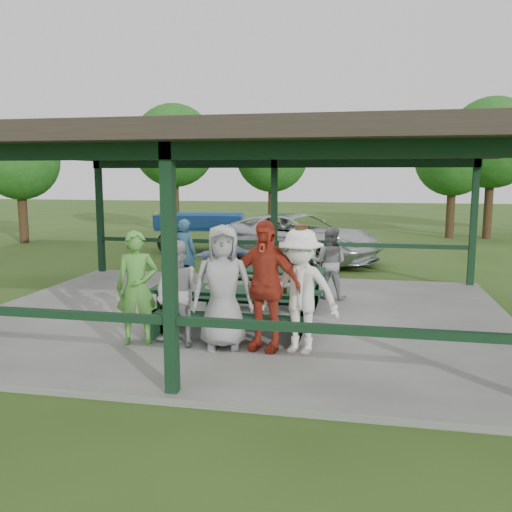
% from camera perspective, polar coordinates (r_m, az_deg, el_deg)
% --- Properties ---
extents(ground, '(90.00, 90.00, 0.00)m').
position_cam_1_polar(ground, '(10.40, -1.54, -6.66)').
color(ground, '#2F4C18').
rests_on(ground, ground).
extents(concrete_slab, '(10.00, 8.00, 0.10)m').
position_cam_1_polar(concrete_slab, '(10.39, -1.54, -6.39)').
color(concrete_slab, slate).
rests_on(concrete_slab, ground).
extents(pavilion_structure, '(10.60, 8.60, 3.24)m').
position_cam_1_polar(pavilion_structure, '(10.05, -1.62, 11.05)').
color(pavilion_structure, black).
rests_on(pavilion_structure, concrete_slab).
extents(picnic_table_near, '(2.67, 1.39, 0.75)m').
position_cam_1_polar(picnic_table_near, '(9.10, -2.60, -5.13)').
color(picnic_table_near, black).
rests_on(picnic_table_near, concrete_slab).
extents(picnic_table_far, '(2.38, 1.39, 0.75)m').
position_cam_1_polar(picnic_table_far, '(10.97, 0.97, -2.80)').
color(picnic_table_far, black).
rests_on(picnic_table_far, concrete_slab).
extents(table_setting, '(2.42, 0.45, 0.10)m').
position_cam_1_polar(table_setting, '(9.04, -2.14, -3.25)').
color(table_setting, white).
rests_on(table_setting, picnic_table_near).
extents(contestant_green, '(0.75, 0.61, 1.77)m').
position_cam_1_polar(contestant_green, '(8.65, -12.42, -3.27)').
color(contestant_green, '#4C9536').
rests_on(contestant_green, concrete_slab).
extents(contestant_grey_left, '(0.96, 0.85, 1.65)m').
position_cam_1_polar(contestant_grey_left, '(8.42, -8.23, -3.92)').
color(contestant_grey_left, '#98989B').
rests_on(contestant_grey_left, concrete_slab).
extents(contestant_grey_mid, '(1.04, 0.80, 1.89)m').
position_cam_1_polar(contestant_grey_mid, '(8.23, -3.52, -3.26)').
color(contestant_grey_mid, '#98999B').
rests_on(contestant_grey_mid, concrete_slab).
extents(contestant_red, '(1.24, 0.75, 1.97)m').
position_cam_1_polar(contestant_red, '(8.12, 0.88, -3.11)').
color(contestant_red, '#AE3321').
rests_on(contestant_red, concrete_slab).
extents(contestant_white_fedora, '(1.33, 0.96, 1.91)m').
position_cam_1_polar(contestant_white_fedora, '(8.01, 4.70, -3.71)').
color(contestant_white_fedora, white).
rests_on(contestant_white_fedora, concrete_slab).
extents(spectator_lblue, '(1.52, 0.96, 1.56)m').
position_cam_1_polar(spectator_lblue, '(12.01, -2.99, -0.31)').
color(spectator_lblue, '#88A4D2').
rests_on(spectator_lblue, concrete_slab).
extents(spectator_blue, '(0.67, 0.54, 1.60)m').
position_cam_1_polar(spectator_blue, '(12.92, -7.45, 0.35)').
color(spectator_blue, teal).
rests_on(spectator_blue, concrete_slab).
extents(spectator_grey, '(0.83, 0.69, 1.54)m').
position_cam_1_polar(spectator_grey, '(11.63, 7.76, -0.72)').
color(spectator_grey, gray).
rests_on(spectator_grey, concrete_slab).
extents(pickup_truck, '(5.97, 4.41, 1.51)m').
position_cam_1_polar(pickup_truck, '(17.18, 4.39, 1.93)').
color(pickup_truck, silver).
rests_on(pickup_truck, ground).
extents(farm_trailer, '(4.18, 2.21, 1.45)m').
position_cam_1_polar(farm_trailer, '(19.51, -5.88, 2.59)').
color(farm_trailer, navy).
rests_on(farm_trailer, ground).
extents(tree_far_left, '(3.82, 3.82, 5.97)m').
position_cam_1_polar(tree_far_left, '(25.78, -8.63, 11.38)').
color(tree_far_left, black).
rests_on(tree_far_left, ground).
extents(tree_left, '(3.39, 3.39, 5.29)m').
position_cam_1_polar(tree_left, '(25.86, 1.71, 10.43)').
color(tree_left, black).
rests_on(tree_left, ground).
extents(tree_mid, '(3.23, 3.23, 5.05)m').
position_cam_1_polar(tree_mid, '(24.93, 20.05, 9.62)').
color(tree_mid, black).
rests_on(tree_mid, ground).
extents(tree_right, '(3.82, 3.82, 5.97)m').
position_cam_1_polar(tree_right, '(25.27, 23.62, 10.83)').
color(tree_right, black).
rests_on(tree_right, ground).
extents(tree_edge_left, '(3.08, 3.08, 4.82)m').
position_cam_1_polar(tree_edge_left, '(23.71, -23.63, 9.12)').
color(tree_edge_left, black).
rests_on(tree_edge_left, ground).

